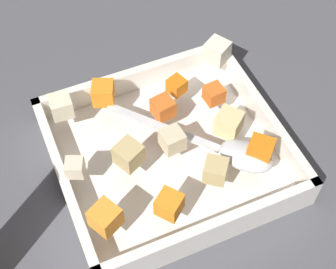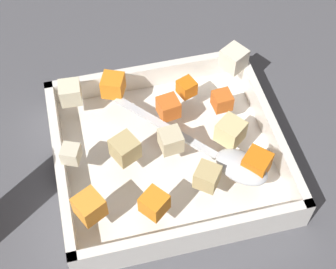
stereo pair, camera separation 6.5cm
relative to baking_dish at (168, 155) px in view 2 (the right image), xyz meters
The scene contains 17 objects.
ground_plane 0.02m from the baking_dish, 49.50° to the right, with size 4.00×4.00×0.00m, color #4C4C51.
baking_dish is the anchor object (origin of this frame).
carrot_chunk_near_left 0.12m from the baking_dish, 119.69° to the left, with size 0.03×0.03×0.03m, color orange.
carrot_chunk_mid_right 0.07m from the baking_dish, 75.12° to the left, with size 0.03×0.03×0.03m, color orange.
carrot_chunk_corner_se 0.13m from the baking_dish, 37.59° to the right, with size 0.03×0.03×0.03m, color orange.
carrot_chunk_rim_edge 0.15m from the baking_dish, 144.01° to the right, with size 0.03×0.03×0.03m, color orange.
carrot_chunk_corner_ne 0.10m from the baking_dish, 23.41° to the left, with size 0.02×0.02×0.02m, color orange.
carrot_chunk_heap_side 0.10m from the baking_dish, 58.38° to the left, with size 0.02×0.02×0.02m, color orange.
carrot_chunk_back_center 0.12m from the baking_dish, 112.51° to the right, with size 0.03×0.03×0.03m, color orange.
potato_chunk_front_center 0.10m from the baking_dish, 67.76° to the right, with size 0.03×0.03×0.03m, color tan.
potato_chunk_corner_sw 0.16m from the baking_dish, 139.55° to the left, with size 0.03×0.03×0.03m, color beige.
potato_chunk_heap_top 0.10m from the baking_dish, 12.94° to the right, with size 0.03×0.03×0.03m, color #E0CC89.
potato_chunk_corner_nw 0.05m from the baking_dish, 86.89° to the right, with size 0.03×0.03×0.03m, color beige.
potato_chunk_mid_left 0.08m from the baking_dish, behind, with size 0.03×0.03×0.03m, color tan.
parsnip_chunk_far_right 0.14m from the baking_dish, behind, with size 0.02×0.02×0.02m, color beige.
parsnip_chunk_near_right 0.17m from the baking_dish, 40.47° to the left, with size 0.03×0.03×0.03m, color silver.
serving_spoon 0.10m from the baking_dish, 41.14° to the right, with size 0.17×0.20×0.02m.
Camera 2 is at (-0.10, -0.36, 0.59)m, focal length 54.04 mm.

